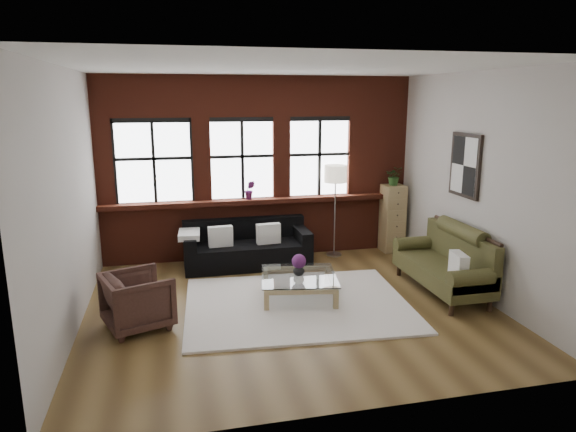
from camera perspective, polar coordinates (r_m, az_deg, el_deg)
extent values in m
plane|color=brown|center=(7.22, 0.29, -10.03)|extent=(5.50, 5.50, 0.00)
plane|color=white|center=(6.65, 0.33, 16.23)|extent=(5.50, 5.50, 0.00)
plane|color=#BCB6AF|center=(9.18, -3.27, 5.33)|extent=(5.50, 0.00, 5.50)
plane|color=#BCB6AF|center=(4.42, 7.74, -3.26)|extent=(5.50, 0.00, 5.50)
plane|color=#BCB6AF|center=(6.70, -23.26, 1.38)|extent=(0.00, 5.00, 5.00)
plane|color=#BCB6AF|center=(7.85, 20.30, 3.21)|extent=(0.00, 5.00, 5.00)
cube|color=maroon|center=(9.12, -3.07, 1.72)|extent=(5.50, 0.30, 0.08)
cube|color=white|center=(7.26, 1.03, -9.76)|extent=(3.22, 2.61, 0.03)
cube|color=white|center=(8.60, -7.51, -2.26)|extent=(0.41, 0.17, 0.34)
cube|color=white|center=(8.71, -2.19, -1.96)|extent=(0.41, 0.17, 0.34)
cube|color=white|center=(7.36, 18.43, -5.22)|extent=(0.20, 0.40, 0.34)
imported|color=#39231C|center=(6.76, -16.36, -9.00)|extent=(0.99, 0.98, 0.71)
imported|color=#B2B2B2|center=(7.36, 1.21, -5.98)|extent=(0.22, 0.22, 0.17)
sphere|color=#602264|center=(7.32, 1.22, -5.05)|extent=(0.21, 0.21, 0.21)
cube|color=#A08756|center=(9.76, 11.53, -0.25)|extent=(0.39, 0.39, 1.25)
imported|color=#2D5923|center=(9.62, 11.74, 4.39)|extent=(0.39, 0.37, 0.35)
imported|color=#602264|center=(9.03, -4.27, 2.91)|extent=(0.21, 0.18, 0.33)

